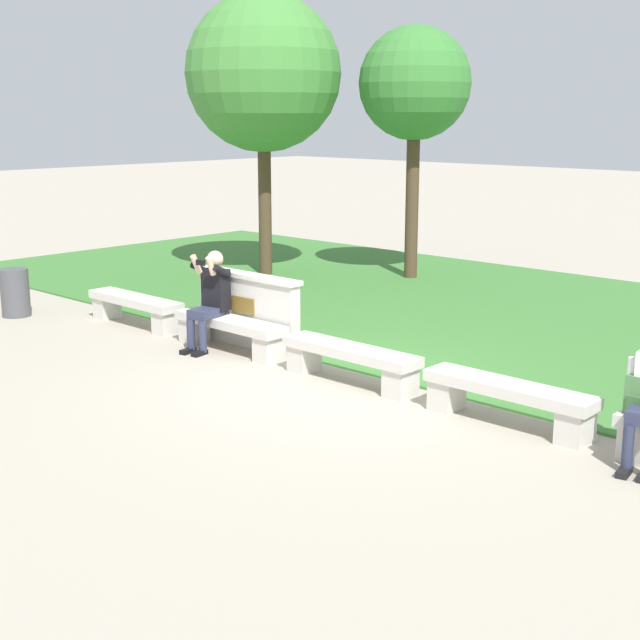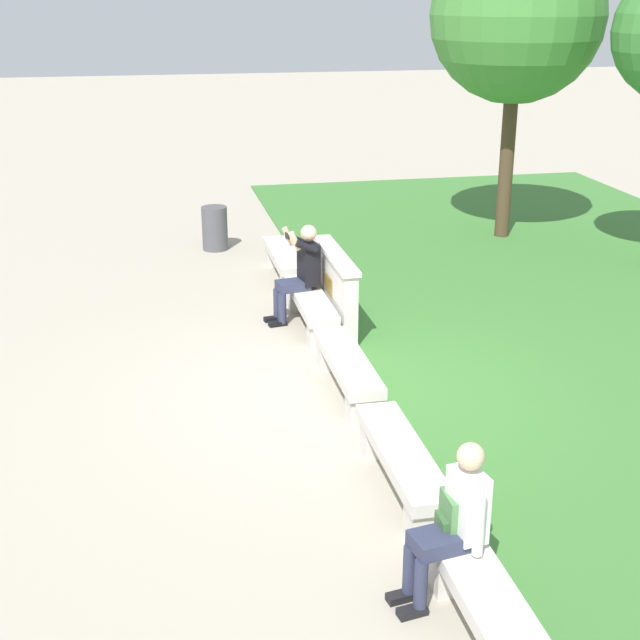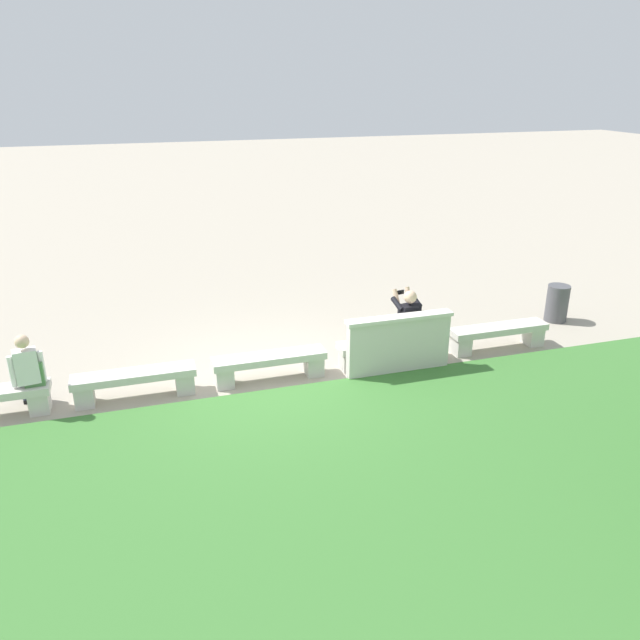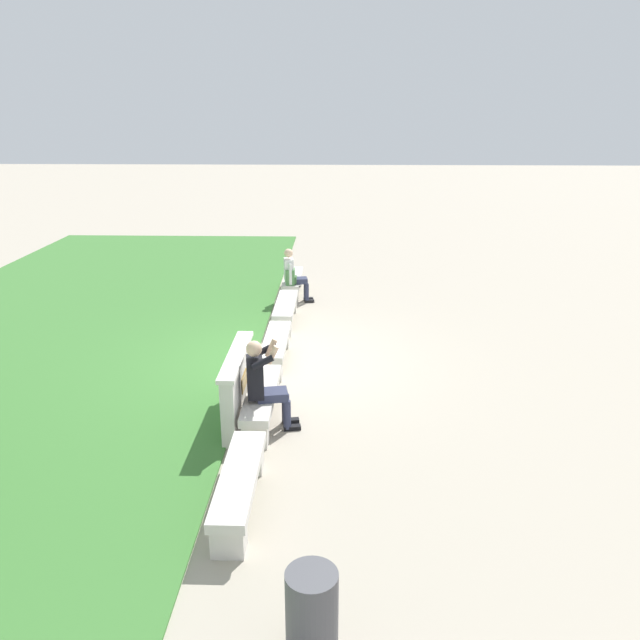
% 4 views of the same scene
% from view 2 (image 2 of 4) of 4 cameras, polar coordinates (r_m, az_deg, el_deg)
% --- Properties ---
extents(ground_plane, '(80.00, 80.00, 0.00)m').
position_cam_2_polar(ground_plane, '(10.00, 1.73, -4.71)').
color(ground_plane, '#A89E8C').
extents(bench_main, '(1.86, 0.40, 0.45)m').
position_cam_2_polar(bench_main, '(13.80, -2.31, 3.80)').
color(bench_main, beige).
rests_on(bench_main, ground).
extents(bench_near, '(1.86, 0.40, 0.45)m').
position_cam_2_polar(bench_near, '(11.81, -0.62, 0.90)').
color(bench_near, beige).
rests_on(bench_near, ground).
extents(bench_mid, '(1.86, 0.40, 0.45)m').
position_cam_2_polar(bench_mid, '(9.87, 1.75, -3.15)').
color(bench_mid, beige).
rests_on(bench_mid, ground).
extents(bench_far, '(1.86, 0.40, 0.45)m').
position_cam_2_polar(bench_far, '(8.03, 5.28, -9.11)').
color(bench_far, beige).
rests_on(bench_far, ground).
extents(bench_end, '(1.86, 0.40, 0.45)m').
position_cam_2_polar(bench_end, '(6.38, 11.03, -18.29)').
color(bench_end, beige).
rests_on(bench_end, ground).
extents(backrest_wall_with_plaque, '(1.85, 0.24, 1.01)m').
position_cam_2_polar(backrest_wall_with_plaque, '(11.80, 1.00, 2.02)').
color(backrest_wall_with_plaque, beige).
rests_on(backrest_wall_with_plaque, ground).
extents(person_photographer, '(0.52, 0.77, 1.32)m').
position_cam_2_polar(person_photographer, '(11.93, -1.25, 3.32)').
color(person_photographer, black).
rests_on(person_photographer, ground).
extents(person_distant, '(0.47, 0.71, 1.26)m').
position_cam_2_polar(person_distant, '(6.63, 8.56, -12.48)').
color(person_distant, black).
rests_on(person_distant, ground).
extents(backpack, '(0.28, 0.24, 0.43)m').
position_cam_2_polar(backpack, '(6.74, 8.70, -12.34)').
color(backpack, '#4C7F47').
rests_on(backpack, bench_end).
extents(tree_behind_wall, '(2.93, 2.93, 5.31)m').
position_cam_2_polar(tree_behind_wall, '(16.06, 12.51, 18.49)').
color(tree_behind_wall, '#4C3826').
rests_on(tree_behind_wall, ground).
extents(trash_bin, '(0.44, 0.44, 0.75)m').
position_cam_2_polar(trash_bin, '(15.51, -6.75, 5.85)').
color(trash_bin, '#4C4C51').
rests_on(trash_bin, ground).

